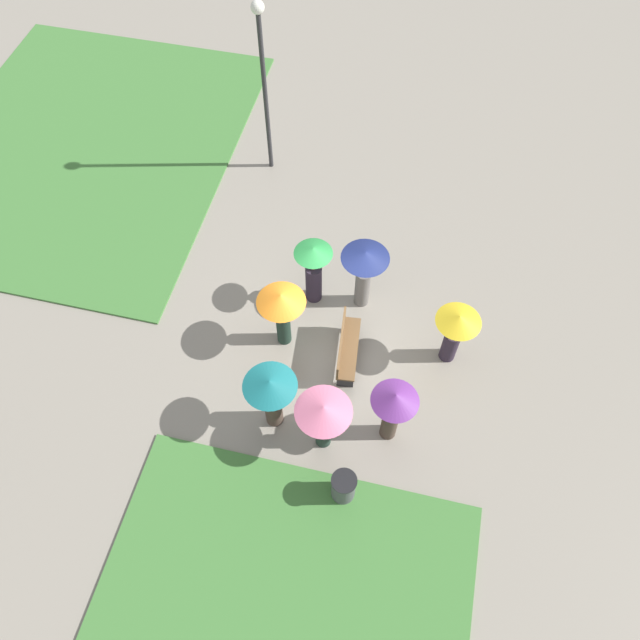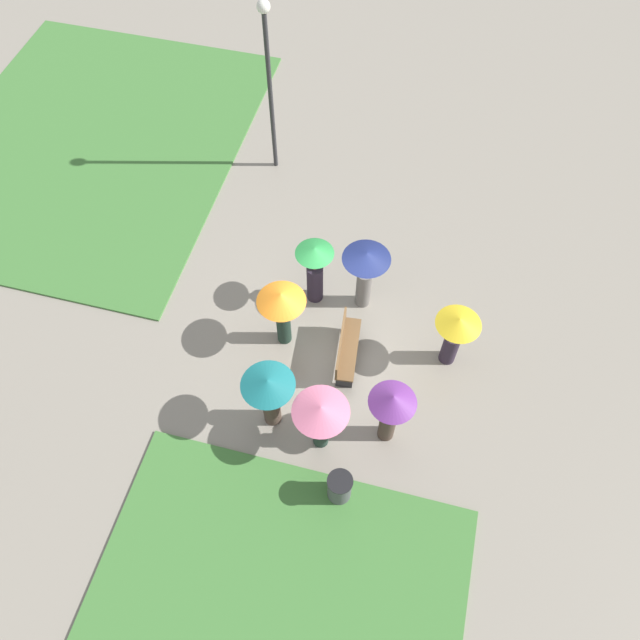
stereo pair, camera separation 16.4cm
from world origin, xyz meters
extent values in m
plane|color=gray|center=(0.00, 0.00, 0.00)|extent=(90.00, 90.00, 0.00)
cube|color=#427A38|center=(4.58, 8.31, 0.03)|extent=(10.60, 8.58, 0.06)
cube|color=brown|center=(-0.55, -0.67, 0.42)|extent=(1.70, 0.59, 0.05)
cube|color=brown|center=(-0.57, -0.49, 0.68)|extent=(1.66, 0.22, 0.45)
cube|color=#232326|center=(-1.28, -0.75, 0.20)|extent=(0.12, 0.38, 0.40)
cube|color=#232326|center=(0.17, -0.60, 0.20)|extent=(0.12, 0.38, 0.40)
cylinder|color=#2D2D30|center=(5.15, 2.78, 2.31)|extent=(0.12, 0.12, 4.62)
sphere|color=white|center=(5.15, 2.78, 4.78)|extent=(0.32, 0.32, 0.32)
cylinder|color=#4C4C51|center=(-3.75, -1.23, 0.42)|extent=(0.49, 0.49, 0.85)
cylinder|color=black|center=(-3.75, -1.23, 0.86)|extent=(0.52, 0.52, 0.03)
cylinder|color=#2D2333|center=(0.02, -2.92, 0.48)|extent=(0.53, 0.53, 0.96)
sphere|color=#997051|center=(0.02, -2.92, 1.06)|extent=(0.21, 0.21, 0.21)
cylinder|color=#4C4C4F|center=(0.02, -2.92, 1.34)|extent=(0.02, 0.02, 0.35)
cone|color=gold|center=(0.02, -2.92, 1.62)|extent=(1.01, 1.01, 0.20)
cylinder|color=#1E3328|center=(-2.70, -0.57, 0.50)|extent=(0.45, 0.45, 1.01)
sphere|color=#997051|center=(-2.70, -0.57, 1.11)|extent=(0.20, 0.20, 0.20)
cylinder|color=#4C4C4F|center=(-2.70, -0.57, 1.38)|extent=(0.02, 0.02, 0.35)
cone|color=pink|center=(-2.70, -0.57, 1.66)|extent=(1.17, 1.17, 0.21)
cylinder|color=#1E3328|center=(-0.41, 0.91, 0.51)|extent=(0.42, 0.42, 1.02)
sphere|color=brown|center=(-0.41, 0.91, 1.13)|extent=(0.23, 0.23, 0.23)
cylinder|color=#4C4C4F|center=(-0.41, 0.91, 1.42)|extent=(0.02, 0.02, 0.35)
cone|color=orange|center=(-0.41, 0.91, 1.73)|extent=(1.10, 1.10, 0.26)
cylinder|color=#47382D|center=(-2.45, 0.59, 0.54)|extent=(0.42, 0.42, 1.08)
sphere|color=#997051|center=(-2.45, 0.59, 1.19)|extent=(0.22, 0.22, 0.22)
cylinder|color=#4C4C4F|center=(-2.45, 0.59, 1.47)|extent=(0.02, 0.02, 0.35)
cone|color=#197075|center=(-2.45, 0.59, 1.74)|extent=(1.12, 1.12, 0.19)
cylinder|color=#47382D|center=(-2.20, -1.90, 0.53)|extent=(0.49, 0.49, 1.06)
sphere|color=brown|center=(-2.20, -1.90, 1.18)|extent=(0.23, 0.23, 0.23)
cylinder|color=#4C4C4F|center=(-2.20, -1.90, 1.47)|extent=(0.02, 0.02, 0.35)
cone|color=#703389|center=(-2.20, -1.90, 1.77)|extent=(0.98, 0.98, 0.26)
cylinder|color=slate|center=(1.09, -0.66, 0.58)|extent=(0.50, 0.50, 1.16)
sphere|color=tan|center=(1.09, -0.66, 1.27)|extent=(0.22, 0.22, 0.22)
cylinder|color=#4C4C4F|center=(1.09, -0.66, 1.56)|extent=(0.02, 0.02, 0.35)
cone|color=navy|center=(1.09, -0.66, 1.84)|extent=(1.12, 1.12, 0.21)
cylinder|color=#2D2333|center=(0.95, 0.51, 0.59)|extent=(0.51, 0.51, 1.18)
sphere|color=#997051|center=(0.95, 0.51, 1.28)|extent=(0.20, 0.20, 0.20)
cylinder|color=#4C4C4F|center=(0.95, 0.51, 1.56)|extent=(0.02, 0.02, 0.35)
cone|color=#237A38|center=(0.95, 0.51, 1.82)|extent=(0.90, 0.90, 0.18)
camera|label=1|loc=(-7.61, -1.64, 12.86)|focal=35.00mm
camera|label=2|loc=(-7.57, -1.80, 12.86)|focal=35.00mm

